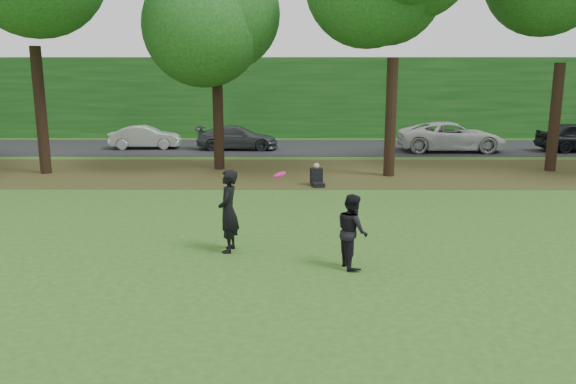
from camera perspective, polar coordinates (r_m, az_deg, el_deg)
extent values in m
plane|color=#2D541A|center=(10.67, -0.14, -10.22)|extent=(120.00, 120.00, 0.00)
cube|color=#4C331B|center=(23.23, 0.11, 2.00)|extent=(60.00, 7.00, 0.01)
cube|color=black|center=(31.14, 0.17, 4.56)|extent=(70.00, 7.00, 0.02)
cube|color=#144918|center=(36.91, 0.19, 9.60)|extent=(70.00, 3.00, 5.00)
imported|color=black|center=(12.86, -6.08, -1.95)|extent=(0.51, 0.73, 1.90)
imported|color=black|center=(11.86, 6.55, -3.95)|extent=(0.76, 0.89, 1.58)
imported|color=silver|center=(31.53, -14.29, 5.43)|extent=(3.81, 1.54, 1.23)
imported|color=#3D4144|center=(30.33, -5.17, 5.52)|extent=(4.37, 1.86, 1.26)
imported|color=silver|center=(30.71, 16.23, 5.42)|extent=(5.48, 2.56, 1.52)
cylinder|color=#DD127E|center=(11.81, -0.85, 1.79)|extent=(0.37, 0.38, 0.15)
cube|color=black|center=(20.34, 3.06, 0.76)|extent=(0.49, 0.62, 0.16)
cube|color=black|center=(20.56, 2.90, 1.68)|extent=(0.47, 0.41, 0.56)
sphere|color=tan|center=(20.50, 2.91, 2.67)|extent=(0.22, 0.22, 0.22)
cylinder|color=black|center=(24.86, -23.82, 7.54)|extent=(0.44, 0.44, 5.08)
cylinder|color=black|center=(24.06, -7.10, 7.18)|extent=(0.44, 0.44, 4.12)
sphere|color=#144918|center=(24.14, -7.41, 18.61)|extent=(5.80, 5.80, 5.80)
cylinder|color=black|center=(22.59, 10.40, 7.41)|extent=(0.44, 0.44, 4.62)
cylinder|color=black|center=(25.87, 25.48, 6.82)|extent=(0.44, 0.44, 4.45)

